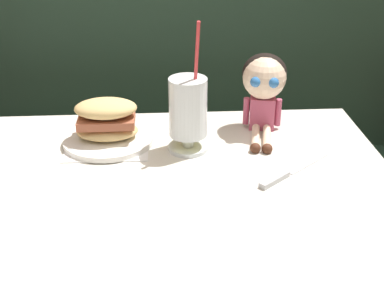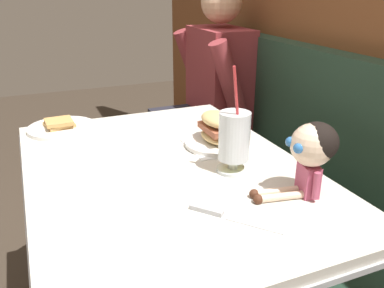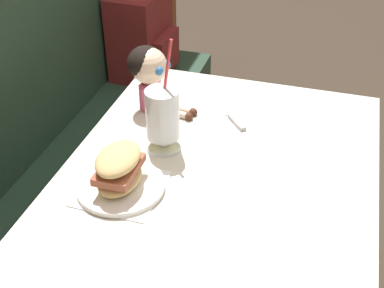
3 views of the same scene
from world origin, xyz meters
name	(u,v)px [view 1 (image 1 of 3)]	position (x,y,z in m)	size (l,w,h in m)	color
booth_bench	(155,195)	(0.00, 0.81, 0.33)	(2.60, 0.48, 1.00)	#233D2D
diner_table	(151,261)	(0.00, 0.18, 0.54)	(1.11, 0.81, 0.74)	silver
milkshake_glass	(188,111)	(0.10, 0.35, 0.84)	(0.10, 0.10, 0.32)	silver
sandwich_plate	(107,126)	(-0.10, 0.40, 0.79)	(0.22, 0.22, 0.12)	white
butter_knife	(284,175)	(0.30, 0.21, 0.74)	(0.19, 0.17, 0.01)	silver
seated_doll	(264,82)	(0.29, 0.46, 0.87)	(0.13, 0.23, 0.20)	#B74C6B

